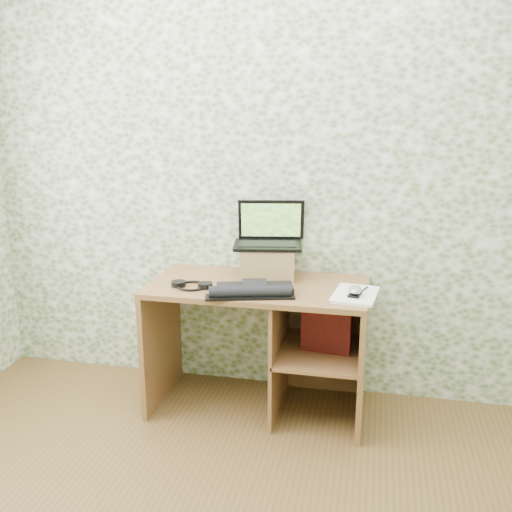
% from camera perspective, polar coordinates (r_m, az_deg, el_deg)
% --- Properties ---
extents(wall_back, '(3.50, 0.00, 3.50)m').
position_cam_1_polar(wall_back, '(3.33, 1.34, 7.85)').
color(wall_back, white).
rests_on(wall_back, ground).
extents(desk, '(1.20, 0.60, 0.75)m').
position_cam_1_polar(desk, '(3.26, 1.68, -7.28)').
color(desk, brown).
rests_on(desk, floor).
extents(riser, '(0.34, 0.30, 0.18)m').
position_cam_1_polar(riser, '(3.25, 1.16, -0.59)').
color(riser, '#9C7746').
rests_on(riser, desk).
extents(laptop, '(0.42, 0.33, 0.25)m').
position_cam_1_polar(laptop, '(3.26, 1.31, 2.13)').
color(laptop, black).
rests_on(laptop, riser).
extents(keyboard, '(0.47, 0.34, 0.06)m').
position_cam_1_polar(keyboard, '(2.99, -0.34, -3.40)').
color(keyboard, black).
rests_on(keyboard, desk).
extents(headphones, '(0.23, 0.17, 0.03)m').
position_cam_1_polar(headphones, '(3.12, -6.44, -2.92)').
color(headphones, black).
rests_on(headphones, desk).
extents(notepad, '(0.25, 0.33, 0.01)m').
position_cam_1_polar(notepad, '(3.01, 9.89, -3.82)').
color(notepad, white).
rests_on(notepad, desk).
extents(mouse, '(0.09, 0.12, 0.04)m').
position_cam_1_polar(mouse, '(2.97, 9.87, -3.55)').
color(mouse, silver).
rests_on(mouse, notepad).
extents(pen, '(0.05, 0.12, 0.01)m').
position_cam_1_polar(pen, '(3.05, 10.67, -3.36)').
color(pen, black).
rests_on(pen, notepad).
extents(red_box, '(0.28, 0.12, 0.33)m').
position_cam_1_polar(red_box, '(3.17, 7.10, -6.67)').
color(red_box, maroon).
rests_on(red_box, desk).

